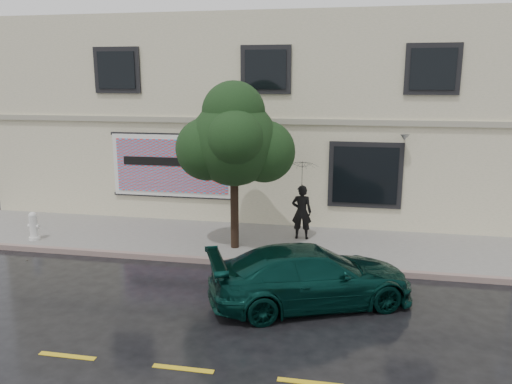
% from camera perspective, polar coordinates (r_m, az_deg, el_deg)
% --- Properties ---
extents(ground, '(90.00, 90.00, 0.00)m').
position_cam_1_polar(ground, '(12.23, -2.94, -10.90)').
color(ground, black).
rests_on(ground, ground).
extents(sidewalk, '(20.00, 3.50, 0.15)m').
position_cam_1_polar(sidewalk, '(15.17, -0.04, -5.80)').
color(sidewalk, gray).
rests_on(sidewalk, ground).
extents(curb, '(20.00, 0.18, 0.16)m').
position_cam_1_polar(curb, '(13.56, -1.44, -8.11)').
color(curb, slate).
rests_on(curb, ground).
extents(road_marking, '(19.00, 0.12, 0.01)m').
position_cam_1_polar(road_marking, '(9.26, -8.33, -19.35)').
color(road_marking, gold).
rests_on(road_marking, ground).
extents(building, '(20.00, 8.12, 7.00)m').
position_cam_1_polar(building, '(20.11, 3.05, 8.73)').
color(building, beige).
rests_on(building, ground).
extents(billboard, '(4.30, 0.16, 2.20)m').
position_cam_1_polar(billboard, '(17.10, -9.59, 2.98)').
color(billboard, white).
rests_on(billboard, ground).
extents(car, '(4.95, 3.62, 1.32)m').
position_cam_1_polar(car, '(11.24, 6.33, -9.52)').
color(car, '#072B26').
rests_on(car, ground).
extents(pedestrian, '(0.62, 0.42, 1.66)m').
position_cam_1_polar(pedestrian, '(15.16, 5.23, -2.29)').
color(pedestrian, black).
rests_on(pedestrian, sidewalk).
extents(umbrella, '(1.29, 1.29, 0.72)m').
position_cam_1_polar(umbrella, '(14.90, 5.33, 2.15)').
color(umbrella, black).
rests_on(umbrella, pedestrian).
extents(street_tree, '(2.43, 2.43, 4.27)m').
position_cam_1_polar(street_tree, '(13.87, -2.54, 5.63)').
color(street_tree, black).
rests_on(street_tree, sidewalk).
extents(fire_hydrant, '(0.35, 0.33, 0.86)m').
position_cam_1_polar(fire_hydrant, '(16.54, -24.07, -3.58)').
color(fire_hydrant, silver).
rests_on(fire_hydrant, sidewalk).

